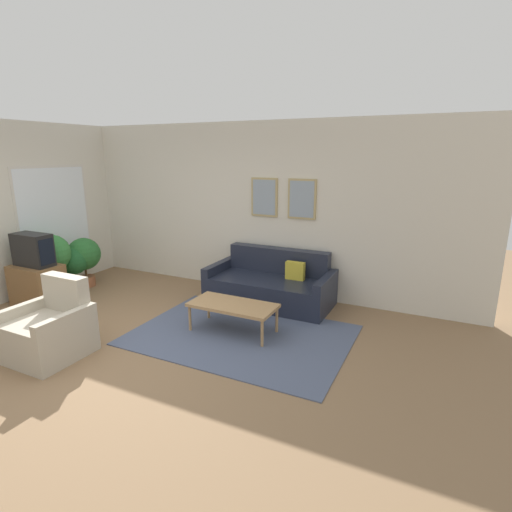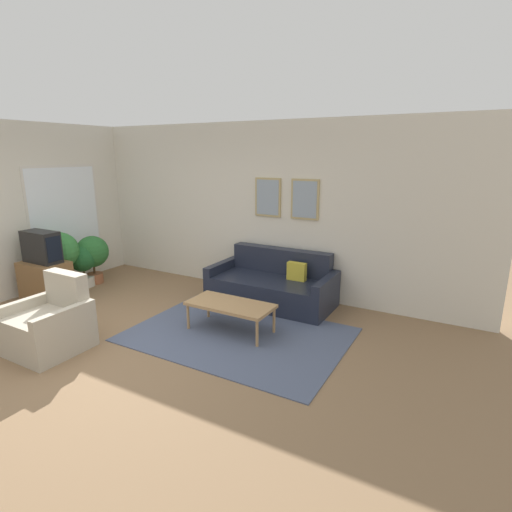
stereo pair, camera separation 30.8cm
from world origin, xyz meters
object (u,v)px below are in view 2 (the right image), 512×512
at_px(coffee_table, 230,306).
at_px(tv, 41,247).
at_px(armchair, 50,325).
at_px(potted_plant_tall, 60,254).
at_px(couch, 273,286).

bearing_deg(coffee_table, tv, -172.00).
distance_m(tv, armchair, 1.90).
bearing_deg(potted_plant_tall, coffee_table, 0.97).
height_order(coffee_table, armchair, armchair).
bearing_deg(coffee_table, armchair, -137.82).
height_order(tv, potted_plant_tall, tv).
distance_m(couch, armchair, 3.02).
distance_m(armchair, potted_plant_tall, 2.18).
bearing_deg(couch, tv, -152.70).
bearing_deg(couch, armchair, -121.33).
relative_size(couch, tv, 3.03).
height_order(coffee_table, tv, tv).
xyz_separation_m(armchair, potted_plant_tall, (-1.68, 1.36, 0.34)).
distance_m(couch, coffee_table, 1.17).
relative_size(couch, armchair, 2.15).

